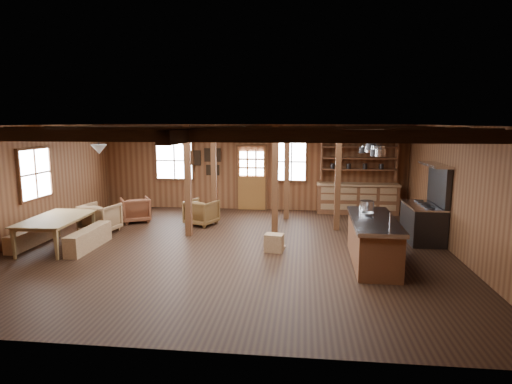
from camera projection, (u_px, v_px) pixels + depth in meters
The scene contains 22 objects.
room at pixel (228, 188), 9.63m from camera, with size 10.04×9.04×2.84m.
ceiling_joists at pixel (229, 131), 9.60m from camera, with size 9.80×8.82×0.18m.
timber_posts at pixel (260, 177), 11.62m from camera, with size 3.95×2.35×2.80m.
back_door at pixel (252, 183), 14.08m from camera, with size 1.02×0.08×2.15m.
window_back_left at pixel (174, 161), 14.26m from camera, with size 1.32×0.06×1.32m.
window_back_right at pixel (291, 162), 13.84m from camera, with size 1.02×0.06×1.32m.
window_left at pixel (35, 174), 10.63m from camera, with size 0.14×1.24×1.32m.
notice_boards at pixel (207, 160), 14.13m from camera, with size 1.08×0.03×0.90m.
back_counter at pixel (357, 195), 13.52m from camera, with size 2.55×0.60×2.45m.
pendant_lamps at pixel (146, 147), 10.72m from camera, with size 1.86×2.36×0.66m.
pot_rack at pixel (372, 148), 9.49m from camera, with size 0.36×3.00×0.44m.
kitchen_island at pixel (373, 240), 8.74m from camera, with size 0.93×2.52×1.20m.
step_stool at pixel (274, 243), 9.56m from camera, with size 0.45×0.32×0.40m, color brown.
commercial_range at pixel (425, 216), 10.37m from camera, with size 0.79×1.53×1.89m.
dining_table at pixel (59, 232), 9.85m from camera, with size 2.02×1.12×0.71m, color olive.
bench_wall at pixel (29, 238), 9.96m from camera, with size 0.27×1.45×0.40m, color brown.
bench_aisle at pixel (89, 239), 9.80m from camera, with size 0.31×1.68×0.46m, color brown.
armchair_a at pixel (135, 210), 12.40m from camera, with size 0.76×0.79×0.71m, color brown.
armchair_b at pixel (202, 212), 12.03m from camera, with size 0.76×0.79×0.72m, color brown.
armchair_c at pixel (100, 218), 11.17m from camera, with size 0.83×0.85×0.77m, color brown.
counter_pot at pixel (367, 205), 9.56m from camera, with size 0.32×0.32×0.19m, color silver.
bowl at pixel (367, 214), 8.94m from camera, with size 0.26×0.26×0.06m, color silver.
Camera 1 is at (1.68, -9.39, 2.87)m, focal length 30.00 mm.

